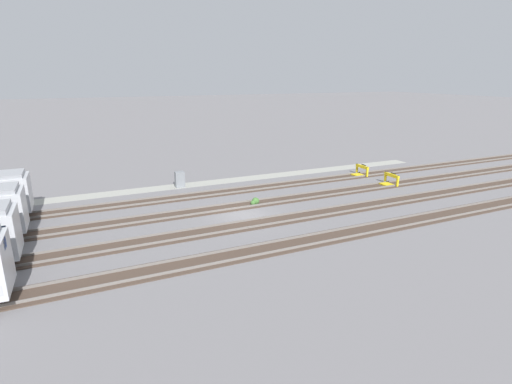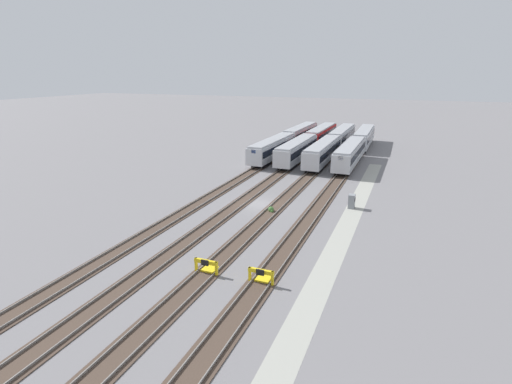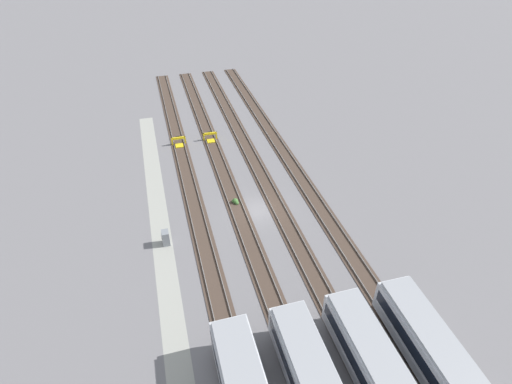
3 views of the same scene
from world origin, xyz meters
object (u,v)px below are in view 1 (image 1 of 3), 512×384
at_px(bumper_stop_nearest_track, 360,171).
at_px(weed_clump, 255,202).
at_px(bumper_stop_near_inner_track, 389,180).
at_px(electrical_cabinet, 180,179).

xyz_separation_m(bumper_stop_nearest_track, weed_clump, (15.03, 4.57, -0.27)).
distance_m(bumper_stop_near_inner_track, weed_clump, 15.15).
bearing_deg(electrical_cabinet, weed_clump, 119.15).
bearing_deg(bumper_stop_near_inner_track, electrical_cabinet, -22.38).
relative_size(bumper_stop_nearest_track, electrical_cabinet, 1.25).
relative_size(bumper_stop_nearest_track, bumper_stop_near_inner_track, 1.00).
xyz_separation_m(electrical_cabinet, weed_clump, (-4.57, 8.19, -0.56)).
bearing_deg(bumper_stop_nearest_track, weed_clump, 16.92).
bearing_deg(electrical_cabinet, bumper_stop_nearest_track, 169.53).
bearing_deg(bumper_stop_near_inner_track, weed_clump, 0.28).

